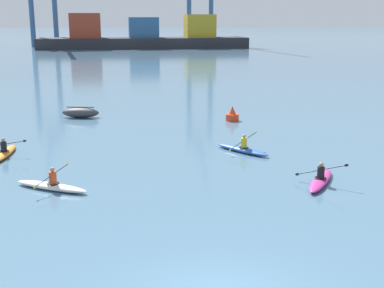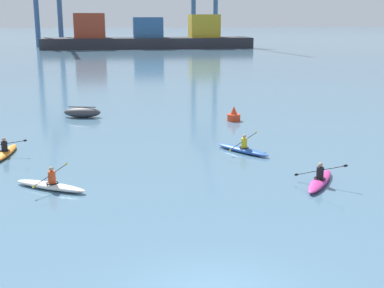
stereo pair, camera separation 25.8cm
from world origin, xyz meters
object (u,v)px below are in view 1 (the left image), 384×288
object	(u,v)px
kayak_orange	(5,152)
capsized_dinghy	(81,113)
kayak_magenta	(321,180)
kayak_blue	(242,149)
container_barge	(143,37)
kayak_white	(52,185)
channel_buoy	(232,115)

from	to	relation	value
kayak_orange	capsized_dinghy	bearing A→B (deg)	72.39
kayak_magenta	kayak_orange	size ratio (longest dim) A/B	0.92
kayak_blue	kayak_magenta	world-z (taller)	kayak_magenta
container_barge	capsized_dinghy	xyz separation A→B (m)	(-9.15, -85.72, -2.33)
kayak_orange	kayak_white	xyz separation A→B (m)	(2.96, -5.72, 0.00)
capsized_dinghy	kayak_magenta	bearing A→B (deg)	-56.54
kayak_blue	container_barge	bearing A→B (deg)	89.86
channel_buoy	kayak_orange	xyz separation A→B (m)	(-13.42, -7.23, -0.19)
container_barge	kayak_orange	bearing A→B (deg)	-97.33
container_barge	kayak_white	bearing A→B (deg)	-95.27
kayak_orange	kayak_white	size ratio (longest dim) A/B	1.07
channel_buoy	kayak_white	size ratio (longest dim) A/B	0.31
capsized_dinghy	kayak_orange	distance (m)	10.41
capsized_dinghy	kayak_blue	xyz separation A→B (m)	(8.92, -10.98, -0.18)
channel_buoy	kayak_white	xyz separation A→B (m)	(-10.46, -12.95, -0.19)
capsized_dinghy	kayak_blue	size ratio (longest dim) A/B	0.89
kayak_white	kayak_magenta	bearing A→B (deg)	-4.53
capsized_dinghy	kayak_magenta	world-z (taller)	kayak_magenta
capsized_dinghy	kayak_white	size ratio (longest dim) A/B	0.87
kayak_blue	kayak_magenta	xyz separation A→B (m)	(2.00, -5.53, 0.00)
kayak_orange	kayak_white	world-z (taller)	same
channel_buoy	container_barge	bearing A→B (deg)	90.73
container_barge	channel_buoy	xyz separation A→B (m)	(1.12, -88.40, -2.32)
container_barge	kayak_blue	size ratio (longest dim) A/B	15.51
kayak_blue	kayak_white	size ratio (longest dim) A/B	0.97
kayak_magenta	kayak_white	world-z (taller)	kayak_magenta
kayak_blue	kayak_white	bearing A→B (deg)	-152.94
capsized_dinghy	container_barge	bearing A→B (deg)	83.90
channel_buoy	kayak_blue	xyz separation A→B (m)	(-1.36, -8.30, -0.19)
capsized_dinghy	kayak_white	bearing A→B (deg)	-90.69
kayak_blue	kayak_orange	size ratio (longest dim) A/B	0.91
container_barge	kayak_white	xyz separation A→B (m)	(-9.34, -101.35, -2.51)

